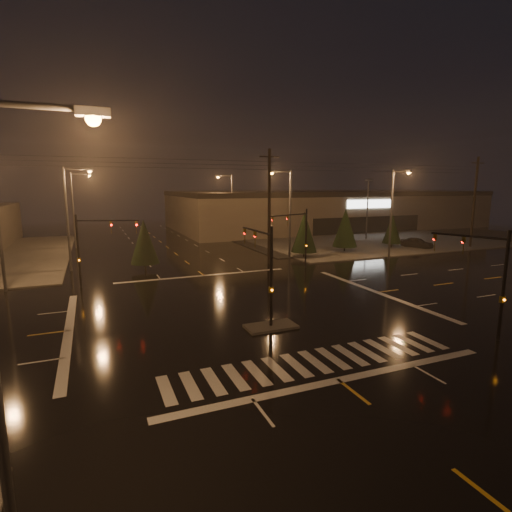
# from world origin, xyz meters

# --- Properties ---
(ground) EXTENTS (140.00, 140.00, 0.00)m
(ground) POSITION_xyz_m (0.00, 0.00, 0.00)
(ground) COLOR black
(ground) RESTS_ON ground
(sidewalk_ne) EXTENTS (36.00, 36.00, 0.12)m
(sidewalk_ne) POSITION_xyz_m (30.00, 30.00, 0.06)
(sidewalk_ne) COLOR #42403B
(sidewalk_ne) RESTS_ON ground
(median_island) EXTENTS (3.00, 1.60, 0.15)m
(median_island) POSITION_xyz_m (0.00, -4.00, 0.07)
(median_island) COLOR #42403B
(median_island) RESTS_ON ground
(crosswalk) EXTENTS (15.00, 2.60, 0.01)m
(crosswalk) POSITION_xyz_m (0.00, -9.00, 0.01)
(crosswalk) COLOR beige
(crosswalk) RESTS_ON ground
(stop_bar_near) EXTENTS (16.00, 0.50, 0.01)m
(stop_bar_near) POSITION_xyz_m (0.00, -11.00, 0.01)
(stop_bar_near) COLOR beige
(stop_bar_near) RESTS_ON ground
(stop_bar_far) EXTENTS (16.00, 0.50, 0.01)m
(stop_bar_far) POSITION_xyz_m (0.00, 11.00, 0.01)
(stop_bar_far) COLOR beige
(stop_bar_far) RESTS_ON ground
(parking_lot) EXTENTS (50.00, 24.00, 0.08)m
(parking_lot) POSITION_xyz_m (35.00, 28.00, 0.04)
(parking_lot) COLOR black
(parking_lot) RESTS_ON ground
(retail_building) EXTENTS (60.20, 28.30, 7.20)m
(retail_building) POSITION_xyz_m (35.00, 45.99, 3.84)
(retail_building) COLOR brown
(retail_building) RESTS_ON ground
(signal_mast_median) EXTENTS (0.25, 4.59, 6.00)m
(signal_mast_median) POSITION_xyz_m (0.00, -3.07, 3.75)
(signal_mast_median) COLOR black
(signal_mast_median) RESTS_ON ground
(signal_mast_ne) EXTENTS (4.84, 1.86, 6.00)m
(signal_mast_ne) POSITION_xyz_m (9.50, 10.14, 3.79)
(signal_mast_ne) COLOR black
(signal_mast_ne) RESTS_ON ground
(signal_mast_nw) EXTENTS (4.84, 1.86, 6.00)m
(signal_mast_nw) POSITION_xyz_m (-9.50, 10.14, 3.79)
(signal_mast_nw) COLOR black
(signal_mast_nw) RESTS_ON ground
(signal_mast_se) EXTENTS (1.55, 3.87, 6.00)m
(signal_mast_se) POSITION_xyz_m (10.23, -9.75, 3.71)
(signal_mast_se) COLOR black
(signal_mast_se) RESTS_ON ground
(streetlight_0) EXTENTS (2.77, 0.32, 10.00)m
(streetlight_0) POSITION_xyz_m (-11.18, -15.00, 5.80)
(streetlight_0) COLOR #38383A
(streetlight_0) RESTS_ON ground
(streetlight_1) EXTENTS (2.77, 0.32, 10.00)m
(streetlight_1) POSITION_xyz_m (-11.18, 18.00, 5.80)
(streetlight_1) COLOR #38383A
(streetlight_1) RESTS_ON ground
(streetlight_2) EXTENTS (2.77, 0.32, 10.00)m
(streetlight_2) POSITION_xyz_m (-11.18, 34.00, 5.80)
(streetlight_2) COLOR #38383A
(streetlight_2) RESTS_ON ground
(streetlight_3) EXTENTS (2.77, 0.32, 10.00)m
(streetlight_3) POSITION_xyz_m (11.18, 16.00, 5.80)
(streetlight_3) COLOR #38383A
(streetlight_3) RESTS_ON ground
(streetlight_4) EXTENTS (2.77, 0.32, 10.00)m
(streetlight_4) POSITION_xyz_m (11.18, 36.00, 5.80)
(streetlight_4) COLOR #38383A
(streetlight_4) RESTS_ON ground
(streetlight_6) EXTENTS (0.32, 2.77, 10.00)m
(streetlight_6) POSITION_xyz_m (22.00, 11.18, 5.80)
(streetlight_6) COLOR #38383A
(streetlight_6) RESTS_ON ground
(utility_pole_1) EXTENTS (2.20, 0.32, 12.00)m
(utility_pole_1) POSITION_xyz_m (8.00, 14.00, 6.13)
(utility_pole_1) COLOR black
(utility_pole_1) RESTS_ON ground
(utility_pole_2) EXTENTS (2.20, 0.32, 12.00)m
(utility_pole_2) POSITION_xyz_m (38.00, 14.00, 6.13)
(utility_pole_2) COLOR black
(utility_pole_2) RESTS_ON ground
(conifer_0) EXTENTS (2.96, 2.96, 5.33)m
(conifer_0) POSITION_xyz_m (13.24, 15.73, 3.01)
(conifer_0) COLOR black
(conifer_0) RESTS_ON ground
(conifer_1) EXTENTS (3.06, 3.06, 5.49)m
(conifer_1) POSITION_xyz_m (20.00, 17.37, 3.09)
(conifer_1) COLOR black
(conifer_1) RESTS_ON ground
(conifer_2) EXTENTS (2.46, 2.46, 4.55)m
(conifer_2) POSITION_xyz_m (27.55, 17.48, 2.62)
(conifer_2) COLOR black
(conifer_2) RESTS_ON ground
(conifer_3) EXTENTS (2.77, 2.77, 5.03)m
(conifer_3) POSITION_xyz_m (-4.71, 15.55, 2.87)
(conifer_3) COLOR black
(conifer_3) RESTS_ON ground
(car_parked) EXTENTS (3.17, 4.52, 1.43)m
(car_parked) POSITION_xyz_m (30.91, 16.40, 0.71)
(car_parked) COLOR black
(car_parked) RESTS_ON ground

